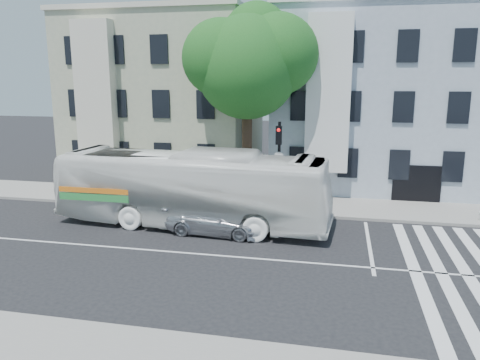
% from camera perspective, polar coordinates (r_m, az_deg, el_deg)
% --- Properties ---
extents(ground, '(120.00, 120.00, 0.00)m').
position_cam_1_polar(ground, '(19.08, -4.20, -9.06)').
color(ground, black).
rests_on(ground, ground).
extents(sidewalk_far, '(80.00, 4.00, 0.15)m').
position_cam_1_polar(sidewalk_far, '(26.45, 0.62, -2.72)').
color(sidewalk_far, gray).
rests_on(sidewalk_far, ground).
extents(building_left, '(12.00, 10.00, 11.00)m').
position_cam_1_polar(building_left, '(34.25, -8.70, 9.78)').
color(building_left, '#9DA388').
rests_on(building_left, ground).
extents(building_right, '(12.00, 10.00, 11.00)m').
position_cam_1_polar(building_right, '(32.13, 15.72, 9.31)').
color(building_right, '#98A4B5').
rests_on(building_right, ground).
extents(street_tree, '(7.30, 5.90, 11.10)m').
position_cam_1_polar(street_tree, '(26.26, 1.11, 14.27)').
color(street_tree, '#2D2116').
rests_on(street_tree, ground).
extents(bus, '(3.90, 13.31, 3.66)m').
position_cam_1_polar(bus, '(22.25, -5.95, -1.03)').
color(bus, white).
rests_on(bus, ground).
extents(sedan, '(2.10, 4.59, 1.30)m').
position_cam_1_polar(sedan, '(21.31, -3.16, -4.87)').
color(sedan, silver).
rests_on(sedan, ground).
extents(hedge, '(8.20, 3.95, 0.70)m').
position_cam_1_polar(hedge, '(26.40, -11.88, -2.07)').
color(hedge, '#1F5F1F').
rests_on(hedge, sidewalk_far).
extents(traffic_signal, '(0.50, 0.55, 4.73)m').
position_cam_1_polar(traffic_signal, '(24.54, 4.76, 3.18)').
color(traffic_signal, black).
rests_on(traffic_signal, ground).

